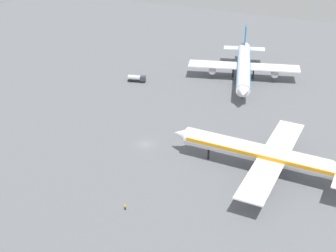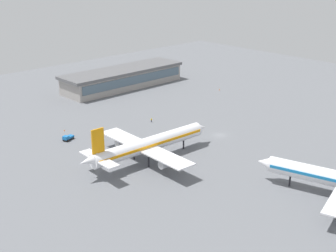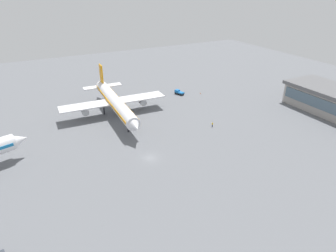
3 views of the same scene
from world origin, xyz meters
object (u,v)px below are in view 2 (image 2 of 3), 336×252
at_px(safety_cone_mid_apron, 219,89).
at_px(airplane_at_gate, 148,145).
at_px(pushback_tractor, 68,138).
at_px(ground_crew_worker, 151,120).
at_px(safety_cone_near_gate, 64,130).

bearing_deg(safety_cone_mid_apron, airplane_at_gate, 26.21).
height_order(pushback_tractor, safety_cone_mid_apron, pushback_tractor).
distance_m(pushback_tractor, safety_cone_mid_apron, 90.40).
bearing_deg(ground_crew_worker, pushback_tractor, -61.69).
bearing_deg(pushback_tractor, airplane_at_gate, 86.36).
bearing_deg(safety_cone_near_gate, pushback_tractor, 65.84).
bearing_deg(ground_crew_worker, safety_cone_near_gate, -77.92).
bearing_deg(airplane_at_gate, ground_crew_worker, 49.47).
relative_size(ground_crew_worker, safety_cone_mid_apron, 2.78).
distance_m(safety_cone_near_gate, safety_cone_mid_apron, 86.16).
height_order(airplane_at_gate, ground_crew_worker, airplane_at_gate).
height_order(ground_crew_worker, safety_cone_mid_apron, ground_crew_worker).
relative_size(airplane_at_gate, safety_cone_near_gate, 84.39).
height_order(safety_cone_near_gate, safety_cone_mid_apron, same).
height_order(airplane_at_gate, safety_cone_near_gate, airplane_at_gate).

